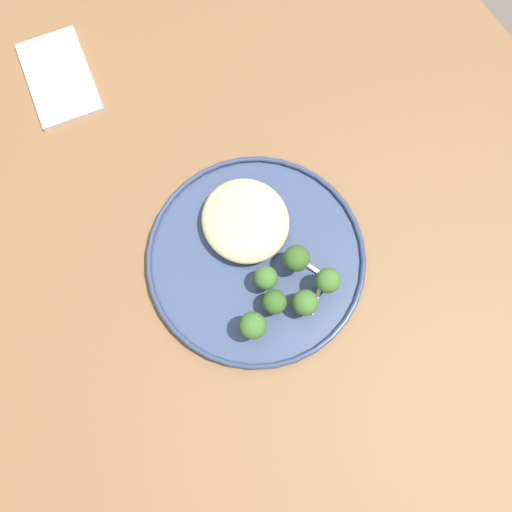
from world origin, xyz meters
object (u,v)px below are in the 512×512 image
at_px(broccoli_floret_right_tilted, 305,303).
at_px(broccoli_floret_center_pile, 264,276).
at_px(broccoli_floret_split_head, 274,302).
at_px(seared_scallop_front_small, 237,248).
at_px(broccoli_floret_beside_noodles, 253,326).
at_px(broccoli_floret_tall_stalk, 296,258).
at_px(broccoli_floret_front_edge, 328,281).
at_px(seared_scallop_half_hidden, 270,238).
at_px(folded_napkin, 59,77).
at_px(seared_scallop_large_seared, 223,225).
at_px(seared_scallop_tilted_round, 245,211).
at_px(dinner_plate, 256,258).

bearing_deg(broccoli_floret_right_tilted, broccoli_floret_center_pile, -155.56).
xyz_separation_m(broccoli_floret_split_head, broccoli_floret_center_pile, (-0.03, 0.01, 0.00)).
height_order(seared_scallop_front_small, broccoli_floret_beside_noodles, broccoli_floret_beside_noodles).
height_order(broccoli_floret_tall_stalk, broccoli_floret_right_tilted, broccoli_floret_tall_stalk).
relative_size(broccoli_floret_front_edge, broccoli_floret_center_pile, 1.23).
distance_m(seared_scallop_half_hidden, folded_napkin, 0.40).
height_order(broccoli_floret_split_head, folded_napkin, broccoli_floret_split_head).
distance_m(seared_scallop_large_seared, folded_napkin, 0.34).
xyz_separation_m(seared_scallop_half_hidden, broccoli_floret_tall_stalk, (0.05, 0.01, 0.02)).
relative_size(seared_scallop_front_small, seared_scallop_tilted_round, 0.84).
distance_m(seared_scallop_front_small, seared_scallop_large_seared, 0.04).
bearing_deg(broccoli_floret_center_pile, broccoli_floret_front_edge, 52.45).
height_order(seared_scallop_front_small, broccoli_floret_front_edge, broccoli_floret_front_edge).
xyz_separation_m(seared_scallop_half_hidden, broccoli_floret_front_edge, (0.09, 0.03, 0.02)).
height_order(seared_scallop_half_hidden, broccoli_floret_beside_noodles, broccoli_floret_beside_noodles).
xyz_separation_m(seared_scallop_front_small, broccoli_floret_front_edge, (0.10, 0.07, 0.03)).
xyz_separation_m(dinner_plate, seared_scallop_half_hidden, (-0.01, 0.03, 0.01)).
height_order(broccoli_floret_right_tilted, folded_napkin, broccoli_floret_right_tilted).
relative_size(seared_scallop_tilted_round, broccoli_floret_beside_noodles, 0.64).
xyz_separation_m(seared_scallop_half_hidden, broccoli_floret_right_tilted, (0.10, -0.01, 0.02)).
bearing_deg(seared_scallop_tilted_round, dinner_plate, -17.84).
bearing_deg(broccoli_floret_beside_noodles, broccoli_floret_right_tilted, 83.33).
xyz_separation_m(broccoli_floret_center_pile, broccoli_floret_tall_stalk, (0.00, 0.05, 0.01)).
bearing_deg(folded_napkin, broccoli_floret_beside_noodles, 6.08).
xyz_separation_m(broccoli_floret_center_pile, folded_napkin, (-0.42, -0.10, -0.03)).
height_order(seared_scallop_front_small, broccoli_floret_right_tilted, broccoli_floret_right_tilted).
distance_m(broccoli_floret_tall_stalk, broccoli_floret_right_tilted, 0.06).
height_order(seared_scallop_front_small, broccoli_floret_split_head, broccoli_floret_split_head).
bearing_deg(broccoli_floret_tall_stalk, broccoli_floret_beside_noodles, -63.99).
bearing_deg(broccoli_floret_beside_noodles, seared_scallop_tilted_round, 152.60).
bearing_deg(seared_scallop_tilted_round, broccoli_floret_tall_stalk, 10.75).
distance_m(seared_scallop_large_seared, broccoli_floret_split_head, 0.13).
xyz_separation_m(broccoli_floret_beside_noodles, broccoli_floret_right_tilted, (0.01, 0.07, -0.01)).
bearing_deg(broccoli_floret_beside_noodles, broccoli_floret_tall_stalk, 116.01).
relative_size(dinner_plate, broccoli_floret_beside_noodles, 5.17).
bearing_deg(folded_napkin, seared_scallop_half_hidden, 19.22).
xyz_separation_m(seared_scallop_tilted_round, broccoli_floret_front_edge, (0.14, 0.04, 0.03)).
relative_size(broccoli_floret_split_head, broccoli_floret_right_tilted, 0.92).
distance_m(broccoli_floret_split_head, broccoli_floret_right_tilted, 0.04).
bearing_deg(seared_scallop_tilted_round, broccoli_floret_split_head, -14.74).
distance_m(seared_scallop_front_small, broccoli_floret_center_pile, 0.06).
xyz_separation_m(seared_scallop_tilted_round, broccoli_floret_right_tilted, (0.15, -0.00, 0.02)).
bearing_deg(broccoli_floret_beside_noodles, folded_napkin, -173.92).
relative_size(dinner_plate, seared_scallop_half_hidden, 9.08).
bearing_deg(broccoli_floret_front_edge, broccoli_floret_center_pile, -127.55).
xyz_separation_m(seared_scallop_large_seared, folded_napkin, (-0.33, -0.09, -0.02)).
xyz_separation_m(seared_scallop_half_hidden, folded_napkin, (-0.38, -0.13, -0.02)).
bearing_deg(folded_napkin, dinner_plate, 14.86).
distance_m(seared_scallop_half_hidden, broccoli_floret_right_tilted, 0.10).
bearing_deg(broccoli_floret_center_pile, broccoli_floret_beside_noodles, -44.06).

